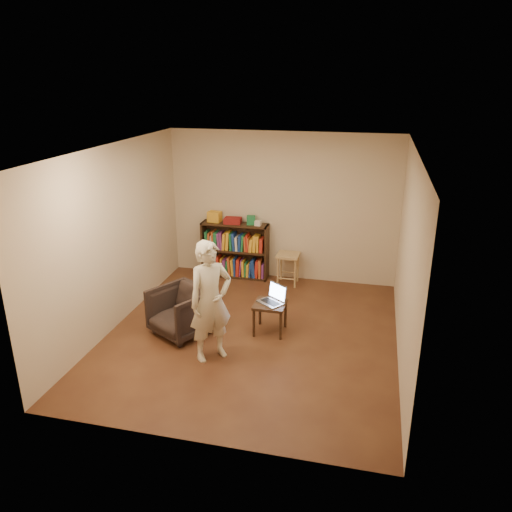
% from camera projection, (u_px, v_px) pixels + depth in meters
% --- Properties ---
extents(floor, '(4.50, 4.50, 0.00)m').
position_uv_depth(floor, '(252.00, 335.00, 7.07)').
color(floor, '#462316').
rests_on(floor, ground).
extents(ceiling, '(4.50, 4.50, 0.00)m').
position_uv_depth(ceiling, '(251.00, 150.00, 6.17)').
color(ceiling, silver).
rests_on(ceiling, wall_back).
extents(wall_back, '(4.00, 0.00, 4.00)m').
position_uv_depth(wall_back, '(282.00, 207.00, 8.68)').
color(wall_back, beige).
rests_on(wall_back, floor).
extents(wall_left, '(0.00, 4.50, 4.50)m').
position_uv_depth(wall_left, '(114.00, 238.00, 7.06)').
color(wall_left, beige).
rests_on(wall_left, floor).
extents(wall_right, '(0.00, 4.50, 4.50)m').
position_uv_depth(wall_right, '(408.00, 261.00, 6.18)').
color(wall_right, beige).
rests_on(wall_right, floor).
extents(bookshelf, '(1.20, 0.30, 1.00)m').
position_uv_depth(bookshelf, '(235.00, 253.00, 9.01)').
color(bookshelf, black).
rests_on(bookshelf, floor).
extents(box_yellow, '(0.24, 0.19, 0.18)m').
position_uv_depth(box_yellow, '(215.00, 217.00, 8.88)').
color(box_yellow, gold).
rests_on(box_yellow, bookshelf).
extents(red_cloth, '(0.31, 0.24, 0.10)m').
position_uv_depth(red_cloth, '(233.00, 221.00, 8.80)').
color(red_cloth, maroon).
rests_on(red_cloth, bookshelf).
extents(box_green, '(0.17, 0.17, 0.15)m').
position_uv_depth(box_green, '(251.00, 220.00, 8.74)').
color(box_green, '#1D6F3D').
rests_on(box_green, bookshelf).
extents(box_white, '(0.11, 0.11, 0.08)m').
position_uv_depth(box_white, '(258.00, 223.00, 8.68)').
color(box_white, silver).
rests_on(box_white, bookshelf).
extents(stool, '(0.38, 0.38, 0.55)m').
position_uv_depth(stool, '(288.00, 260.00, 8.66)').
color(stool, '#A48A50').
rests_on(stool, floor).
extents(armchair, '(1.00, 1.01, 0.68)m').
position_uv_depth(armchair, '(181.00, 311.00, 7.01)').
color(armchair, '#2D231E').
rests_on(armchair, floor).
extents(side_table, '(0.44, 0.44, 0.45)m').
position_uv_depth(side_table, '(270.00, 308.00, 7.04)').
color(side_table, black).
rests_on(side_table, floor).
extents(laptop, '(0.44, 0.43, 0.26)m').
position_uv_depth(laptop, '(273.00, 298.00, 7.02)').
color(laptop, '#AAA9AE').
rests_on(laptop, side_table).
extents(person, '(0.68, 0.68, 1.59)m').
position_uv_depth(person, '(211.00, 301.00, 6.26)').
color(person, beige).
rests_on(person, floor).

